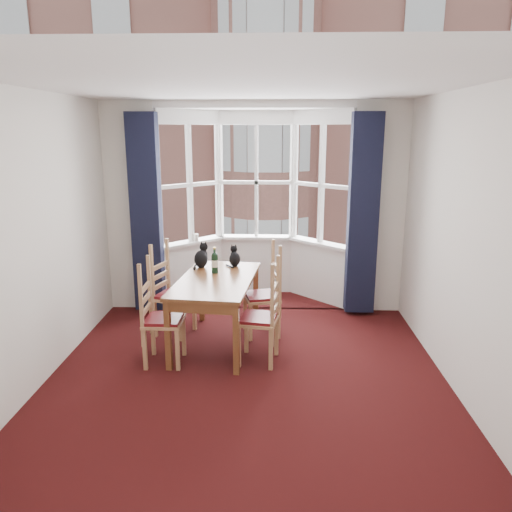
{
  "coord_description": "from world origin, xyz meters",
  "views": [
    {
      "loc": [
        0.26,
        -4.38,
        2.43
      ],
      "look_at": [
        0.06,
        1.05,
        1.05
      ],
      "focal_mm": 35.0,
      "sensor_mm": 36.0,
      "label": 1
    }
  ],
  "objects_px": {
    "chair_left_far": "(168,296)",
    "candle_tall": "(196,238)",
    "chair_left_near": "(155,321)",
    "cat_left": "(201,258)",
    "chair_right_far": "(269,297)",
    "wine_bottle": "(215,262)",
    "chair_right_near": "(267,320)",
    "dining_table": "(216,286)",
    "cat_right": "(235,258)"
  },
  "relations": [
    {
      "from": "dining_table",
      "to": "chair_right_near",
      "type": "xyz_separation_m",
      "value": [
        0.58,
        -0.44,
        -0.23
      ]
    },
    {
      "from": "cat_left",
      "to": "cat_right",
      "type": "relative_size",
      "value": 1.19
    },
    {
      "from": "chair_left_near",
      "to": "cat_left",
      "type": "height_order",
      "value": "cat_left"
    },
    {
      "from": "chair_right_far",
      "to": "chair_right_near",
      "type": "bearing_deg",
      "value": -91.14
    },
    {
      "from": "dining_table",
      "to": "chair_left_near",
      "type": "height_order",
      "value": "chair_left_near"
    },
    {
      "from": "dining_table",
      "to": "cat_right",
      "type": "bearing_deg",
      "value": 72.58
    },
    {
      "from": "chair_left_near",
      "to": "candle_tall",
      "type": "relative_size",
      "value": 8.61
    },
    {
      "from": "chair_right_near",
      "to": "cat_right",
      "type": "height_order",
      "value": "cat_right"
    },
    {
      "from": "candle_tall",
      "to": "chair_left_far",
      "type": "bearing_deg",
      "value": -97.6
    },
    {
      "from": "chair_left_near",
      "to": "chair_right_near",
      "type": "bearing_deg",
      "value": 2.7
    },
    {
      "from": "wine_bottle",
      "to": "chair_left_far",
      "type": "bearing_deg",
      "value": 171.16
    },
    {
      "from": "dining_table",
      "to": "wine_bottle",
      "type": "bearing_deg",
      "value": 99.68
    },
    {
      "from": "chair_right_far",
      "to": "cat_left",
      "type": "distance_m",
      "value": 0.95
    },
    {
      "from": "chair_right_near",
      "to": "cat_right",
      "type": "xyz_separation_m",
      "value": [
        -0.41,
        0.99,
        0.42
      ]
    },
    {
      "from": "chair_right_near",
      "to": "wine_bottle",
      "type": "relative_size",
      "value": 3.0
    },
    {
      "from": "chair_left_far",
      "to": "cat_right",
      "type": "height_order",
      "value": "cat_right"
    },
    {
      "from": "chair_left_far",
      "to": "cat_right",
      "type": "xyz_separation_m",
      "value": [
        0.8,
        0.22,
        0.42
      ]
    },
    {
      "from": "chair_right_far",
      "to": "candle_tall",
      "type": "xyz_separation_m",
      "value": [
        -1.06,
        1.26,
        0.45
      ]
    },
    {
      "from": "dining_table",
      "to": "chair_left_near",
      "type": "xyz_separation_m",
      "value": [
        -0.59,
        -0.5,
        -0.23
      ]
    },
    {
      "from": "chair_right_far",
      "to": "wine_bottle",
      "type": "height_order",
      "value": "wine_bottle"
    },
    {
      "from": "chair_left_near",
      "to": "chair_left_far",
      "type": "relative_size",
      "value": 1.0
    },
    {
      "from": "chair_right_near",
      "to": "cat_left",
      "type": "relative_size",
      "value": 2.89
    },
    {
      "from": "cat_right",
      "to": "candle_tall",
      "type": "relative_size",
      "value": 2.51
    },
    {
      "from": "chair_left_near",
      "to": "cat_left",
      "type": "distance_m",
      "value": 1.13
    },
    {
      "from": "chair_left_near",
      "to": "wine_bottle",
      "type": "distance_m",
      "value": 1.02
    },
    {
      "from": "cat_left",
      "to": "candle_tall",
      "type": "xyz_separation_m",
      "value": [
        -0.23,
        1.12,
        0.01
      ]
    },
    {
      "from": "cat_left",
      "to": "wine_bottle",
      "type": "height_order",
      "value": "cat_left"
    },
    {
      "from": "chair_right_near",
      "to": "cat_left",
      "type": "height_order",
      "value": "cat_left"
    },
    {
      "from": "chair_left_far",
      "to": "chair_right_near",
      "type": "height_order",
      "value": "same"
    },
    {
      "from": "chair_left_far",
      "to": "wine_bottle",
      "type": "distance_m",
      "value": 0.75
    },
    {
      "from": "cat_right",
      "to": "candle_tall",
      "type": "height_order",
      "value": "cat_right"
    },
    {
      "from": "chair_right_far",
      "to": "cat_right",
      "type": "height_order",
      "value": "cat_right"
    },
    {
      "from": "dining_table",
      "to": "wine_bottle",
      "type": "xyz_separation_m",
      "value": [
        -0.04,
        0.23,
        0.23
      ]
    },
    {
      "from": "chair_left_far",
      "to": "wine_bottle",
      "type": "relative_size",
      "value": 3.0
    },
    {
      "from": "chair_right_far",
      "to": "wine_bottle",
      "type": "bearing_deg",
      "value": -170.9
    },
    {
      "from": "dining_table",
      "to": "wine_bottle",
      "type": "height_order",
      "value": "wine_bottle"
    },
    {
      "from": "chair_right_near",
      "to": "candle_tall",
      "type": "xyz_separation_m",
      "value": [
        -1.04,
        2.04,
        0.45
      ]
    },
    {
      "from": "chair_left_near",
      "to": "cat_right",
      "type": "xyz_separation_m",
      "value": [
        0.76,
        1.04,
        0.42
      ]
    },
    {
      "from": "dining_table",
      "to": "chair_right_far",
      "type": "height_order",
      "value": "chair_right_far"
    },
    {
      "from": "chair_right_near",
      "to": "cat_left",
      "type": "bearing_deg",
      "value": 131.49
    },
    {
      "from": "chair_left_near",
      "to": "cat_right",
      "type": "bearing_deg",
      "value": 53.7
    },
    {
      "from": "dining_table",
      "to": "chair_left_far",
      "type": "height_order",
      "value": "chair_left_far"
    },
    {
      "from": "chair_right_far",
      "to": "cat_right",
      "type": "relative_size",
      "value": 3.43
    },
    {
      "from": "chair_left_far",
      "to": "wine_bottle",
      "type": "xyz_separation_m",
      "value": [
        0.59,
        -0.09,
        0.46
      ]
    },
    {
      "from": "chair_left_far",
      "to": "candle_tall",
      "type": "relative_size",
      "value": 8.61
    },
    {
      "from": "chair_right_far",
      "to": "chair_left_far",
      "type": "bearing_deg",
      "value": -179.55
    },
    {
      "from": "dining_table",
      "to": "candle_tall",
      "type": "xyz_separation_m",
      "value": [
        -0.46,
        1.6,
        0.22
      ]
    },
    {
      "from": "chair_right_far",
      "to": "wine_bottle",
      "type": "xyz_separation_m",
      "value": [
        -0.64,
        -0.1,
        0.46
      ]
    },
    {
      "from": "chair_left_far",
      "to": "candle_tall",
      "type": "height_order",
      "value": "candle_tall"
    },
    {
      "from": "dining_table",
      "to": "candle_tall",
      "type": "bearing_deg",
      "value": 106.19
    }
  ]
}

